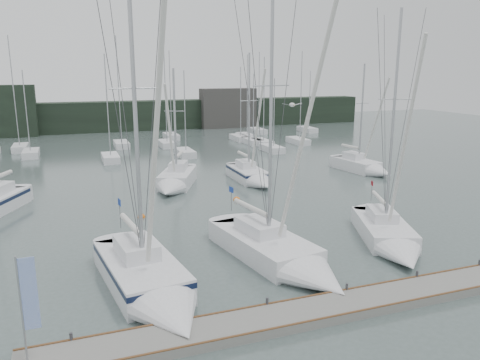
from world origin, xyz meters
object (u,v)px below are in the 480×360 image
at_px(sailboat_near_left, 152,286).
at_px(sailboat_near_right, 392,240).
at_px(buoy_b, 237,200).
at_px(dock_banner, 27,300).
at_px(sailboat_mid_d, 253,177).
at_px(sailboat_mid_e, 366,168).
at_px(sailboat_near_center, 287,259).
at_px(sailboat_mid_c, 174,182).
at_px(buoy_a, 142,217).

distance_m(sailboat_near_left, sailboat_near_right, 14.41).
distance_m(buoy_b, dock_banner, 23.28).
height_order(sailboat_mid_d, sailboat_mid_e, sailboat_mid_d).
bearing_deg(sailboat_near_center, sailboat_mid_e, 36.40).
height_order(sailboat_near_right, buoy_b, sailboat_near_right).
bearing_deg(sailboat_near_center, buoy_b, 71.65).
height_order(sailboat_near_left, sailboat_near_right, sailboat_near_left).
relative_size(sailboat_near_center, sailboat_mid_c, 1.44).
distance_m(sailboat_mid_c, buoy_b, 6.60).
xyz_separation_m(sailboat_near_left, sailboat_mid_e, (25.16, 19.57, -0.09)).
distance_m(sailboat_near_center, sailboat_mid_d, 19.40).
bearing_deg(sailboat_mid_e, buoy_b, -170.24).
relative_size(sailboat_mid_c, buoy_b, 19.89).
relative_size(sailboat_mid_c, sailboat_mid_d, 0.89).
xyz_separation_m(sailboat_mid_d, dock_banner, (-17.53, -23.32, 2.15)).
bearing_deg(sailboat_mid_e, buoy_a, -171.57).
relative_size(sailboat_near_center, dock_banner, 4.12).
xyz_separation_m(sailboat_near_center, dock_banner, (-12.08, -4.71, 2.16)).
bearing_deg(buoy_b, sailboat_near_left, -122.69).
xyz_separation_m(sailboat_near_right, sailboat_mid_d, (-1.61, 18.05, 0.06)).
height_order(sailboat_near_left, dock_banner, sailboat_near_left).
distance_m(sailboat_near_left, buoy_a, 12.67).
bearing_deg(buoy_b, buoy_a, -166.30).
height_order(buoy_a, buoy_b, buoy_b).
relative_size(buoy_a, buoy_b, 0.94).
height_order(sailboat_near_right, sailboat_mid_e, sailboat_near_right).
distance_m(sailboat_near_left, sailboat_near_center, 7.33).
relative_size(sailboat_near_right, buoy_b, 25.85).
distance_m(sailboat_near_left, sailboat_mid_d, 23.31).
bearing_deg(dock_banner, sailboat_mid_c, 65.41).
height_order(sailboat_near_center, dock_banner, sailboat_near_center).
xyz_separation_m(sailboat_near_right, sailboat_mid_e, (10.82, 18.10, 0.04)).
height_order(sailboat_mid_d, buoy_b, sailboat_mid_d).
xyz_separation_m(sailboat_near_center, buoy_b, (2.04, 13.60, -0.56)).
bearing_deg(buoy_b, sailboat_mid_d, 55.81).
distance_m(sailboat_near_center, sailboat_near_right, 7.09).
relative_size(sailboat_near_left, buoy_a, 30.26).
xyz_separation_m(sailboat_near_center, sailboat_mid_d, (5.45, 18.61, 0.01)).
height_order(sailboat_mid_c, sailboat_mid_e, sailboat_mid_e).
bearing_deg(sailboat_near_left, dock_banner, -149.32).
xyz_separation_m(sailboat_near_center, sailboat_near_right, (7.06, 0.56, -0.04)).
height_order(sailboat_mid_d, dock_banner, sailboat_mid_d).
bearing_deg(buoy_a, sailboat_mid_e, 16.39).
bearing_deg(sailboat_mid_e, sailboat_near_left, -150.07).
xyz_separation_m(sailboat_near_left, buoy_a, (1.38, 12.58, -0.65)).
relative_size(sailboat_near_right, buoy_a, 27.53).
height_order(sailboat_near_center, buoy_b, sailboat_near_center).
bearing_deg(sailboat_near_right, buoy_a, 161.16).
distance_m(sailboat_near_left, sailboat_mid_e, 31.87).
xyz_separation_m(sailboat_near_left, dock_banner, (-4.81, -3.80, 2.07)).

